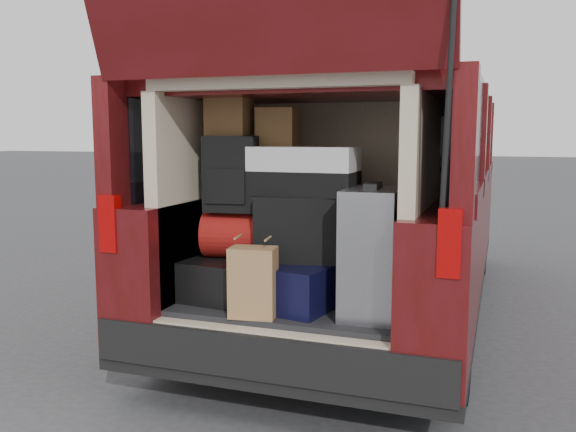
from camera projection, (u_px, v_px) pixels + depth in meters
name	position (u px, v px, depth m)	size (l,w,h in m)	color
ground	(287.00, 407.00, 3.34)	(80.00, 80.00, 0.00)	#333336
minivan	(363.00, 205.00, 4.95)	(1.90, 5.35, 2.77)	black
load_floor	(302.00, 342.00, 3.56)	(1.24, 1.05, 0.55)	black
black_hardshell	(233.00, 276.00, 3.53)	(0.42, 0.57, 0.23)	black
navy_hardshell	(298.00, 282.00, 3.36)	(0.46, 0.56, 0.24)	black
silver_roller	(372.00, 252.00, 3.13)	(0.27, 0.44, 0.66)	silver
kraft_bag	(253.00, 282.00, 3.11)	(0.23, 0.15, 0.36)	#AD844E
red_duffel	(241.00, 234.00, 3.48)	(0.42, 0.27, 0.27)	maroon
black_soft_case	(303.00, 227.00, 3.36)	(0.50, 0.30, 0.36)	black
backpack	(232.00, 174.00, 3.40)	(0.30, 0.18, 0.42)	black
twotone_duffel	(303.00, 171.00, 3.34)	(0.59, 0.30, 0.26)	silver
grocery_sack_lower	(229.00, 117.00, 3.43)	(0.23, 0.19, 0.21)	brown
grocery_sack_upper	(277.00, 127.00, 3.44)	(0.21, 0.18, 0.21)	brown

